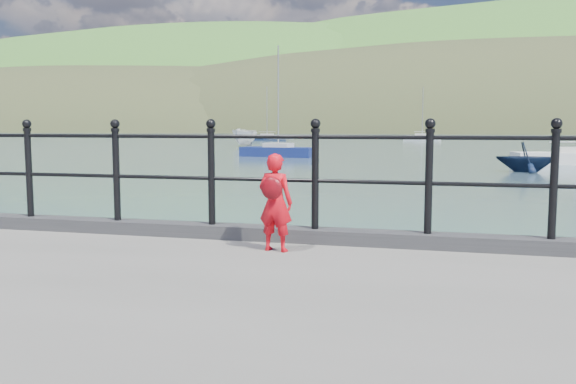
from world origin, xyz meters
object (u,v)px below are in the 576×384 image
(launch_white, at_px, (245,138))
(sailboat_left, at_px, (267,138))
(sailboat_port, at_px, (278,152))
(sailboat_deep, at_px, (422,138))
(child, at_px, (275,202))
(launch_navy, at_px, (526,157))
(railing, at_px, (262,166))

(launch_white, distance_m, sailboat_left, 26.82)
(sailboat_port, height_order, sailboat_deep, sailboat_deep)
(child, height_order, sailboat_left, sailboat_left)
(launch_white, bearing_deg, launch_navy, -49.43)
(launch_white, height_order, launch_navy, launch_white)
(child, bearing_deg, launch_white, -61.51)
(railing, relative_size, launch_navy, 6.53)
(child, bearing_deg, sailboat_port, -64.95)
(launch_navy, height_order, sailboat_deep, sailboat_deep)
(launch_white, relative_size, sailboat_deep, 0.60)
(railing, height_order, child, railing)
(railing, xyz_separation_m, sailboat_left, (-24.18, 81.72, -1.48))
(launch_white, xyz_separation_m, sailboat_left, (-5.36, 26.27, -0.63))
(railing, xyz_separation_m, launch_white, (-18.81, 55.44, -0.86))
(sailboat_deep, height_order, sailboat_left, sailboat_deep)
(railing, bearing_deg, child, -61.36)
(railing, bearing_deg, sailboat_left, 106.48)
(child, relative_size, launch_navy, 0.36)
(sailboat_deep, bearing_deg, sailboat_left, -145.40)
(launch_navy, bearing_deg, sailboat_port, 54.05)
(sailboat_deep, distance_m, sailboat_left, 24.12)
(launch_white, bearing_deg, child, -69.62)
(launch_navy, relative_size, sailboat_deep, 0.33)
(sailboat_port, bearing_deg, sailboat_deep, 92.61)
(sailboat_left, bearing_deg, child, -86.81)
(sailboat_port, bearing_deg, railing, -63.75)
(railing, bearing_deg, sailboat_port, 105.18)
(railing, height_order, launch_white, railing)
(sailboat_left, bearing_deg, sailboat_port, -85.89)
(sailboat_port, xyz_separation_m, sailboat_deep, (8.09, 54.40, 0.00))
(child, relative_size, sailboat_deep, 0.12)
(child, distance_m, sailboat_port, 38.03)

